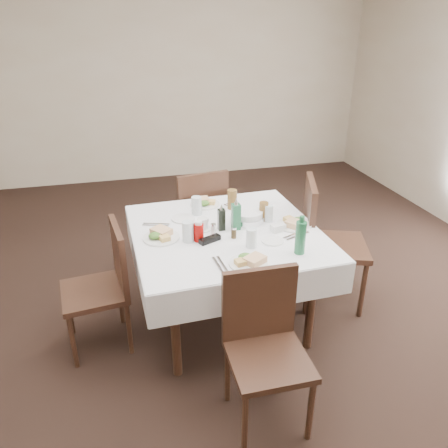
% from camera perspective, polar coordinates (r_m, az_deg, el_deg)
% --- Properties ---
extents(ground_plane, '(7.00, 7.00, 0.00)m').
position_cam_1_polar(ground_plane, '(3.39, -1.81, -13.07)').
color(ground_plane, black).
extents(room_shell, '(6.04, 7.04, 2.80)m').
position_cam_1_polar(room_shell, '(2.69, -2.33, 16.81)').
color(room_shell, tan).
rests_on(room_shell, ground).
extents(dining_table, '(1.33, 1.33, 0.76)m').
position_cam_1_polar(dining_table, '(3.09, 0.24, -2.19)').
color(dining_table, '#301E12').
rests_on(dining_table, ground).
extents(chair_north, '(0.51, 0.51, 0.94)m').
position_cam_1_polar(chair_north, '(3.87, -3.24, 1.41)').
color(chair_north, '#301E12').
rests_on(chair_north, ground).
extents(chair_south, '(0.43, 0.43, 0.90)m').
position_cam_1_polar(chair_south, '(2.49, 5.26, -14.63)').
color(chair_south, '#301E12').
rests_on(chair_south, ground).
extents(chair_east, '(0.62, 0.62, 1.02)m').
position_cam_1_polar(chair_east, '(3.46, 12.80, -1.50)').
color(chair_east, '#301E12').
rests_on(chair_east, ground).
extents(chair_west, '(0.47, 0.47, 0.89)m').
position_cam_1_polar(chair_west, '(3.07, -15.15, -7.05)').
color(chair_west, '#301E12').
rests_on(chair_west, ground).
extents(meal_north, '(0.23, 0.23, 0.05)m').
position_cam_1_polar(meal_north, '(3.46, -2.62, 2.81)').
color(meal_north, white).
rests_on(meal_north, dining_table).
extents(meal_south, '(0.24, 0.24, 0.05)m').
position_cam_1_polar(meal_south, '(2.64, 3.29, -4.85)').
color(meal_south, white).
rests_on(meal_south, dining_table).
extents(meal_east, '(0.25, 0.25, 0.05)m').
position_cam_1_polar(meal_east, '(3.14, 9.24, 0.08)').
color(meal_east, white).
rests_on(meal_east, dining_table).
extents(meal_west, '(0.25, 0.25, 0.05)m').
position_cam_1_polar(meal_west, '(2.97, -8.29, -1.49)').
color(meal_west, white).
rests_on(meal_west, dining_table).
extents(side_plate_a, '(0.17, 0.17, 0.01)m').
position_cam_1_polar(side_plate_a, '(3.23, -5.36, 0.69)').
color(side_plate_a, white).
rests_on(side_plate_a, dining_table).
extents(side_plate_b, '(0.15, 0.15, 0.01)m').
position_cam_1_polar(side_plate_b, '(2.92, 6.35, -2.20)').
color(side_plate_b, white).
rests_on(side_plate_b, dining_table).
extents(water_n, '(0.08, 0.08, 0.14)m').
position_cam_1_polar(water_n, '(3.28, -3.60, 2.39)').
color(water_n, silver).
rests_on(water_n, dining_table).
extents(water_s, '(0.07, 0.07, 0.13)m').
position_cam_1_polar(water_s, '(2.81, 3.62, -1.82)').
color(water_s, silver).
rests_on(water_s, dining_table).
extents(water_e, '(0.07, 0.07, 0.12)m').
position_cam_1_polar(water_e, '(3.19, 5.81, 1.43)').
color(water_e, silver).
rests_on(water_e, dining_table).
extents(water_w, '(0.08, 0.08, 0.14)m').
position_cam_1_polar(water_w, '(2.89, -4.73, -0.98)').
color(water_w, silver).
rests_on(water_w, dining_table).
extents(iced_tea_a, '(0.07, 0.07, 0.15)m').
position_cam_1_polar(iced_tea_a, '(3.37, 1.08, 3.25)').
color(iced_tea_a, brown).
rests_on(iced_tea_a, dining_table).
extents(iced_tea_b, '(0.07, 0.07, 0.14)m').
position_cam_1_polar(iced_tea_b, '(3.19, 5.19, 1.67)').
color(iced_tea_b, brown).
rests_on(iced_tea_b, dining_table).
extents(bread_basket, '(0.24, 0.24, 0.08)m').
position_cam_1_polar(bread_basket, '(3.18, 3.09, 0.99)').
color(bread_basket, silver).
rests_on(bread_basket, dining_table).
extents(oil_cruet_dark, '(0.05, 0.05, 0.20)m').
position_cam_1_polar(oil_cruet_dark, '(3.03, -0.34, 0.70)').
color(oil_cruet_dark, black).
rests_on(oil_cruet_dark, dining_table).
extents(oil_cruet_green, '(0.06, 0.06, 0.24)m').
position_cam_1_polar(oil_cruet_green, '(3.03, 1.58, 1.11)').
color(oil_cruet_green, '#21673E').
rests_on(oil_cruet_green, dining_table).
extents(ketchup_bottle, '(0.07, 0.07, 0.14)m').
position_cam_1_polar(ketchup_bottle, '(2.89, -3.32, -1.00)').
color(ketchup_bottle, '#9C0502').
rests_on(ketchup_bottle, dining_table).
extents(salt_shaker, '(0.03, 0.03, 0.08)m').
position_cam_1_polar(salt_shaker, '(2.99, -1.40, -0.64)').
color(salt_shaker, white).
rests_on(salt_shaker, dining_table).
extents(pepper_shaker, '(0.04, 0.04, 0.08)m').
position_cam_1_polar(pepper_shaker, '(2.93, 1.28, -1.13)').
color(pepper_shaker, '#413119').
rests_on(pepper_shaker, dining_table).
extents(coffee_mug, '(0.12, 0.12, 0.09)m').
position_cam_1_polar(coffee_mug, '(3.05, -2.77, -0.05)').
color(coffee_mug, white).
rests_on(coffee_mug, dining_table).
extents(sunglasses, '(0.16, 0.11, 0.03)m').
position_cam_1_polar(sunglasses, '(2.90, -1.86, -2.03)').
color(sunglasses, black).
rests_on(sunglasses, dining_table).
extents(green_bottle, '(0.07, 0.07, 0.25)m').
position_cam_1_polar(green_bottle, '(2.76, 9.96, -1.68)').
color(green_bottle, '#21673E').
rests_on(green_bottle, dining_table).
extents(sugar_caddy, '(0.11, 0.08, 0.05)m').
position_cam_1_polar(sugar_caddy, '(3.05, 7.07, -0.46)').
color(sugar_caddy, white).
rests_on(sugar_caddy, dining_table).
extents(cutlery_n, '(0.10, 0.16, 0.01)m').
position_cam_1_polar(cutlery_n, '(3.42, 0.97, 2.23)').
color(cutlery_n, silver).
rests_on(cutlery_n, dining_table).
extents(cutlery_s, '(0.06, 0.19, 0.01)m').
position_cam_1_polar(cutlery_s, '(2.64, -0.54, -5.28)').
color(cutlery_s, silver).
rests_on(cutlery_s, dining_table).
extents(cutlery_e, '(0.21, 0.12, 0.01)m').
position_cam_1_polar(cutlery_e, '(3.01, 9.43, -1.47)').
color(cutlery_e, silver).
rests_on(cutlery_e, dining_table).
extents(cutlery_w, '(0.20, 0.10, 0.01)m').
position_cam_1_polar(cutlery_w, '(3.16, -8.88, -0.12)').
color(cutlery_w, silver).
rests_on(cutlery_w, dining_table).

